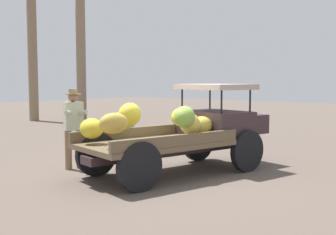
{
  "coord_description": "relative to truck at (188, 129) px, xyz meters",
  "views": [
    {
      "loc": [
        -7.21,
        -5.65,
        1.97
      ],
      "look_at": [
        -0.31,
        -0.03,
        1.21
      ],
      "focal_mm": 45.98,
      "sensor_mm": 36.0,
      "label": 1
    }
  ],
  "objects": [
    {
      "name": "truck",
      "position": [
        0.0,
        0.0,
        0.0
      ],
      "size": [
        4.65,
        2.57,
        1.89
      ],
      "rotation": [
        0.0,
        0.0,
        -0.23
      ],
      "color": "#37282B",
      "rests_on": "ground"
    },
    {
      "name": "farmer",
      "position": [
        -1.39,
        2.13,
        0.1
      ],
      "size": [
        0.56,
        0.52,
        1.79
      ],
      "rotation": [
        0.0,
        0.0,
        -1.95
      ],
      "color": "#8A674C",
      "rests_on": "ground"
    },
    {
      "name": "ground_plane",
      "position": [
        -0.21,
        0.15,
        -0.92
      ],
      "size": [
        60.0,
        60.0,
        0.0
      ],
      "primitive_type": "plane",
      "color": "brown"
    }
  ]
}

